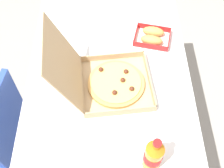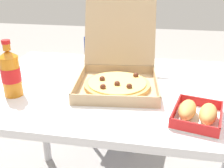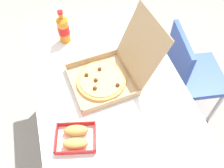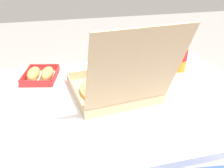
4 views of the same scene
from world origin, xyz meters
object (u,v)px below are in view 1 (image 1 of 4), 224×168
object	(u,v)px
cola_bottle	(153,156)
napkin_pile	(157,9)
paper_menu	(82,28)
pizza_box_open	(107,80)
bread_side_box	(152,36)

from	to	relation	value
cola_bottle	napkin_pile	bearing A→B (deg)	-7.08
cola_bottle	paper_menu	xyz separation A→B (m)	(0.79, 0.32, -0.09)
pizza_box_open	bread_side_box	xyz separation A→B (m)	(0.31, -0.25, -0.03)
paper_menu	pizza_box_open	bearing A→B (deg)	-132.90
pizza_box_open	napkin_pile	size ratio (longest dim) A/B	4.49
pizza_box_open	paper_menu	distance (m)	0.42
bread_side_box	napkin_pile	xyz separation A→B (m)	(0.24, -0.05, -0.02)
paper_menu	napkin_pile	distance (m)	0.47
cola_bottle	bread_side_box	bearing A→B (deg)	-5.42
pizza_box_open	cola_bottle	xyz separation A→B (m)	(-0.39, -0.18, 0.04)
pizza_box_open	bread_side_box	world-z (taller)	pizza_box_open
bread_side_box	paper_menu	xyz separation A→B (m)	(0.09, 0.39, -0.02)
napkin_pile	cola_bottle	bearing A→B (deg)	172.92
napkin_pile	bread_side_box	bearing A→B (deg)	168.17
bread_side_box	cola_bottle	distance (m)	0.70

